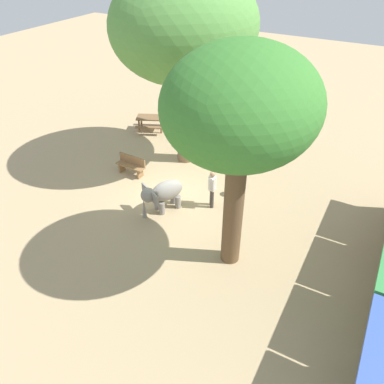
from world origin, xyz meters
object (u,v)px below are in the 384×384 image
object	(u,v)px
picnic_table_near	(248,141)
picnic_table_far	(151,120)
shade_tree_main	(185,27)
elephant	(163,193)
person_handler	(212,186)
shade_tree_secondary	(241,108)
wooden_bench	(131,165)
feed_bucket	(231,192)

from	to	relation	value
picnic_table_near	picnic_table_far	bearing A→B (deg)	-133.96
shade_tree_main	picnic_table_near	size ratio (longest dim) A/B	3.95
elephant	person_handler	size ratio (longest dim) A/B	1.09
person_handler	picnic_table_near	bearing A→B (deg)	-117.96
shade_tree_secondary	wooden_bench	world-z (taller)	shade_tree_secondary
person_handler	wooden_bench	world-z (taller)	person_handler
shade_tree_main	picnic_table_near	xyz separation A→B (m)	(-2.11, 2.31, -5.41)
wooden_bench	feed_bucket	size ratio (longest dim) A/B	3.93
picnic_table_far	feed_bucket	bearing A→B (deg)	126.13
wooden_bench	shade_tree_main	bearing A→B (deg)	-120.14
shade_tree_secondary	wooden_bench	distance (m)	8.33
person_handler	picnic_table_far	distance (m)	7.61
shade_tree_secondary	wooden_bench	size ratio (longest dim) A/B	5.04
shade_tree_secondary	picnic_table_near	world-z (taller)	shade_tree_secondary
wooden_bench	feed_bucket	world-z (taller)	wooden_bench
feed_bucket	picnic_table_near	bearing A→B (deg)	-167.99
shade_tree_secondary	wooden_bench	bearing A→B (deg)	-114.37
picnic_table_near	shade_tree_secondary	bearing A→B (deg)	-28.86
shade_tree_secondary	wooden_bench	xyz separation A→B (m)	(-2.77, -6.12, -4.94)
shade_tree_main	feed_bucket	distance (m)	6.84
feed_bucket	shade_tree_main	bearing A→B (deg)	-118.73
picnic_table_near	picnic_table_far	distance (m)	5.56
person_handler	shade_tree_main	world-z (taller)	shade_tree_main
person_handler	picnic_table_near	xyz separation A→B (m)	(-4.90, -0.46, -0.36)
shade_tree_main	picnic_table_far	distance (m)	6.58
feed_bucket	person_handler	bearing A→B (deg)	-17.84
person_handler	feed_bucket	distance (m)	1.38
picnic_table_near	elephant	bearing A→B (deg)	-56.91
shade_tree_secondary	person_handler	bearing A→B (deg)	-141.52
elephant	wooden_bench	world-z (taller)	elephant
shade_tree_main	feed_bucket	xyz separation A→B (m)	(1.71, 3.12, -5.84)
picnic_table_near	feed_bucket	world-z (taller)	picnic_table_near
person_handler	shade_tree_secondary	world-z (taller)	shade_tree_secondary
person_handler	picnic_table_far	bearing A→B (deg)	-71.01
elephant	shade_tree_secondary	bearing A→B (deg)	98.31
elephant	shade_tree_main	bearing A→B (deg)	-135.27
wooden_bench	person_handler	bearing A→B (deg)	176.37
person_handler	elephant	bearing A→B (deg)	2.71
elephant	person_handler	xyz separation A→B (m)	(-1.14, 1.56, 0.15)
shade_tree_secondary	feed_bucket	size ratio (longest dim) A/B	19.79
wooden_bench	picnic_table_near	size ratio (longest dim) A/B	0.67
shade_tree_secondary	picnic_table_far	distance (m)	11.56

